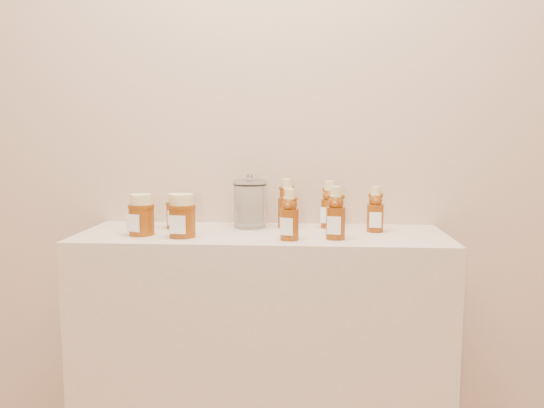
# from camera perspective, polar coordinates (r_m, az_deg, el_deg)

# --- Properties ---
(wall_back) EXTENTS (3.50, 0.02, 2.70)m
(wall_back) POSITION_cam_1_polar(r_m,az_deg,el_deg) (1.92, -0.59, 11.34)
(wall_back) COLOR tan
(wall_back) RESTS_ON ground
(display_table) EXTENTS (1.20, 0.40, 0.90)m
(display_table) POSITION_cam_1_polar(r_m,az_deg,el_deg) (1.88, -1.05, -16.77)
(display_table) COLOR tan
(display_table) RESTS_ON ground
(bear_bottle_back_left) EXTENTS (0.08, 0.08, 0.19)m
(bear_bottle_back_left) POSITION_cam_1_polar(r_m,az_deg,el_deg) (1.83, 1.60, 0.43)
(bear_bottle_back_left) COLOR #652908
(bear_bottle_back_left) RESTS_ON display_table
(bear_bottle_back_mid) EXTENTS (0.08, 0.08, 0.18)m
(bear_bottle_back_mid) POSITION_cam_1_polar(r_m,az_deg,el_deg) (1.84, 6.21, 0.28)
(bear_bottle_back_mid) COLOR #652908
(bear_bottle_back_mid) RESTS_ON display_table
(bear_bottle_back_right) EXTENTS (0.06, 0.06, 0.17)m
(bear_bottle_back_right) POSITION_cam_1_polar(r_m,az_deg,el_deg) (1.78, 11.06, -0.23)
(bear_bottle_back_right) COLOR #652908
(bear_bottle_back_right) RESTS_ON display_table
(bear_bottle_front_left) EXTENTS (0.08, 0.08, 0.18)m
(bear_bottle_front_left) POSITION_cam_1_polar(r_m,az_deg,el_deg) (1.61, 1.91, -0.77)
(bear_bottle_front_left) COLOR #652908
(bear_bottle_front_left) RESTS_ON display_table
(bear_bottle_front_right) EXTENTS (0.08, 0.08, 0.19)m
(bear_bottle_front_right) POSITION_cam_1_polar(r_m,az_deg,el_deg) (1.64, 6.88, -0.57)
(bear_bottle_front_right) COLOR #652908
(bear_bottle_front_right) RESTS_ON display_table
(honey_jar_left) EXTENTS (0.11, 0.11, 0.13)m
(honey_jar_left) POSITION_cam_1_polar(r_m,az_deg,el_deg) (1.75, -13.87, -1.13)
(honey_jar_left) COLOR #652908
(honey_jar_left) RESTS_ON display_table
(honey_jar_back) EXTENTS (0.08, 0.08, 0.12)m
(honey_jar_back) POSITION_cam_1_polar(r_m,az_deg,el_deg) (1.85, -10.20, -0.74)
(honey_jar_back) COLOR #652908
(honey_jar_back) RESTS_ON display_table
(honey_jar_front) EXTENTS (0.10, 0.10, 0.14)m
(honey_jar_front) POSITION_cam_1_polar(r_m,az_deg,el_deg) (1.68, -9.64, -1.25)
(honey_jar_front) COLOR #652908
(honey_jar_front) RESTS_ON display_table
(glass_canister) EXTENTS (0.13, 0.13, 0.18)m
(glass_canister) POSITION_cam_1_polar(r_m,az_deg,el_deg) (1.83, -2.38, 0.25)
(glass_canister) COLOR white
(glass_canister) RESTS_ON display_table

